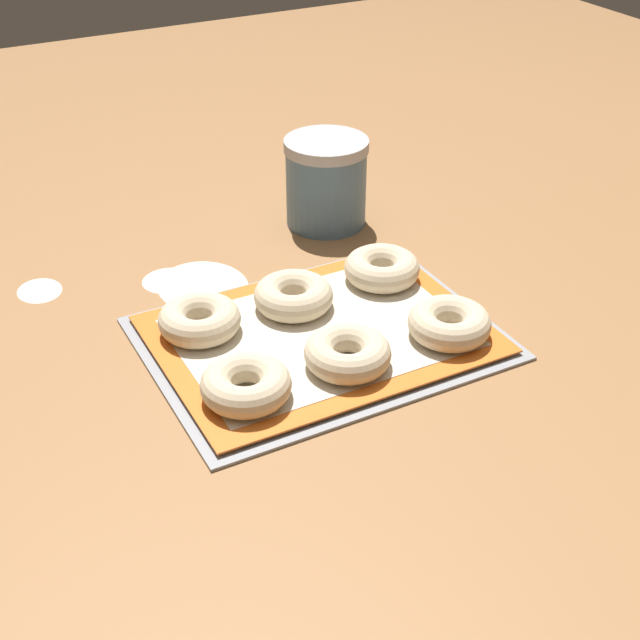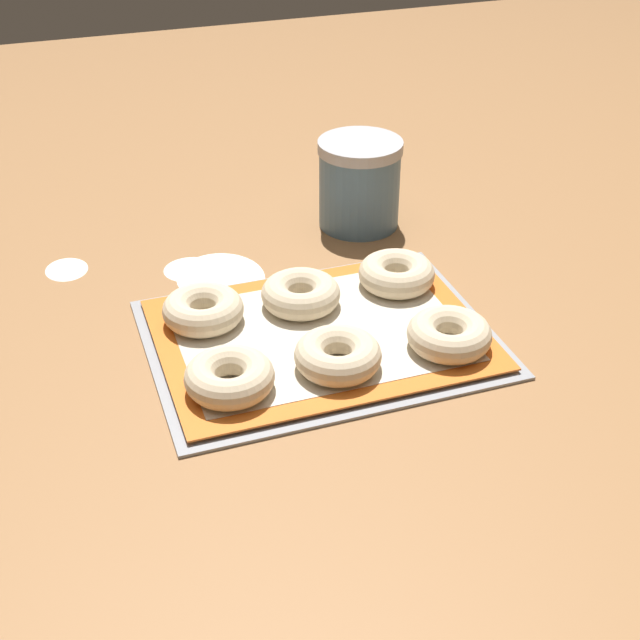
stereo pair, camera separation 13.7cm
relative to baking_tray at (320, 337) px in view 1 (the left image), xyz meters
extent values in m
plane|color=olive|center=(0.02, 0.01, 0.00)|extent=(2.80, 2.80, 0.00)
cube|color=#93969B|center=(0.00, 0.00, 0.00)|extent=(0.41, 0.31, 0.01)
cube|color=orange|center=(0.00, 0.00, 0.01)|extent=(0.38, 0.28, 0.00)
cube|color=beige|center=(0.00, 0.00, 0.01)|extent=(0.33, 0.23, 0.00)
torus|color=beige|center=(-0.13, -0.07, 0.02)|extent=(0.10, 0.10, 0.03)
torus|color=beige|center=(0.00, -0.07, 0.02)|extent=(0.10, 0.10, 0.03)
torus|color=beige|center=(0.13, -0.08, 0.02)|extent=(0.10, 0.10, 0.03)
torus|color=beige|center=(-0.13, 0.07, 0.02)|extent=(0.10, 0.10, 0.03)
torus|color=beige|center=(0.00, 0.06, 0.02)|extent=(0.10, 0.10, 0.03)
torus|color=beige|center=(0.13, 0.07, 0.02)|extent=(0.10, 0.10, 0.03)
cylinder|color=slate|center=(0.15, 0.27, 0.05)|extent=(0.12, 0.12, 0.11)
cylinder|color=#B2B2B7|center=(0.15, 0.27, 0.12)|extent=(0.12, 0.12, 0.02)
ellipsoid|color=white|center=(-0.08, 0.18, 0.00)|extent=(0.12, 0.14, 0.00)
ellipsoid|color=white|center=(-0.27, 0.27, 0.00)|extent=(0.06, 0.07, 0.00)
ellipsoid|color=white|center=(-0.11, 0.22, 0.00)|extent=(0.07, 0.07, 0.00)
camera|label=1|loc=(-0.41, -0.78, 0.60)|focal=50.00mm
camera|label=2|loc=(-0.29, -0.83, 0.60)|focal=50.00mm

